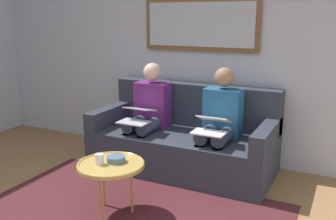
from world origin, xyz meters
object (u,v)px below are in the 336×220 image
object	(u,v)px
coffee_table	(111,165)
cup	(99,159)
framed_mirror	(200,25)
bowl	(116,159)
person_right	(148,112)
person_left	(220,120)
laptop_white	(212,125)
laptop_silver	(137,115)
couch	(185,140)

from	to	relation	value
coffee_table	cup	size ratio (longest dim) A/B	6.22
framed_mirror	bowl	distance (m)	1.89
coffee_table	person_right	xyz separation A→B (m)	(0.28, -1.15, 0.17)
person_left	coffee_table	bearing A→B (deg)	64.43
bowl	person_right	distance (m)	1.14
bowl	laptop_white	bearing A→B (deg)	-122.07
framed_mirror	person_left	distance (m)	1.13
person_right	laptop_silver	bearing A→B (deg)	90.00
person_right	bowl	bearing A→B (deg)	105.19
couch	cup	size ratio (longest dim) A/B	21.60
coffee_table	laptop_white	world-z (taller)	laptop_white
laptop_silver	laptop_white	bearing A→B (deg)	-179.71
cup	person_right	size ratio (longest dim) A/B	0.08
laptop_white	person_right	xyz separation A→B (m)	(0.83, -0.24, -0.01)
cup	person_right	world-z (taller)	person_right
laptop_white	cup	bearing A→B (deg)	56.84
bowl	laptop_white	world-z (taller)	laptop_white
person_left	person_right	xyz separation A→B (m)	(0.83, 0.00, 0.00)
couch	cup	bearing A→B (deg)	80.53
laptop_white	framed_mirror	bearing A→B (deg)	-59.17
coffee_table	person_right	size ratio (longest dim) A/B	0.49
coffee_table	framed_mirror	bearing A→B (deg)	-94.76
person_right	laptop_silver	xyz separation A→B (m)	(0.00, 0.24, 0.02)
framed_mirror	laptop_silver	size ratio (longest dim) A/B	3.84
coffee_table	laptop_silver	xyz separation A→B (m)	(0.28, -0.90, 0.19)
coffee_table	laptop_white	size ratio (longest dim) A/B	1.65
couch	bowl	world-z (taller)	couch
person_right	laptop_silver	distance (m)	0.25
cup	framed_mirror	bearing A→B (deg)	-97.28
framed_mirror	person_right	xyz separation A→B (m)	(0.42, 0.46, -0.94)
couch	coffee_table	size ratio (longest dim) A/B	3.47
framed_mirror	person_left	size ratio (longest dim) A/B	1.18
cup	bowl	xyz separation A→B (m)	(-0.09, -0.11, -0.02)
couch	laptop_white	size ratio (longest dim) A/B	5.72
coffee_table	bowl	world-z (taller)	bowl
bowl	person_right	bearing A→B (deg)	-74.81
couch	laptop_silver	xyz separation A→B (m)	(0.42, 0.31, 0.32)
couch	framed_mirror	distance (m)	1.30
laptop_white	person_right	distance (m)	0.87
bowl	person_left	distance (m)	1.22
coffee_table	person_right	world-z (taller)	person_right
person_left	cup	bearing A→B (deg)	62.40
couch	laptop_silver	distance (m)	0.61
couch	coffee_table	world-z (taller)	couch
coffee_table	person_left	xyz separation A→B (m)	(-0.55, -1.15, 0.17)
cup	bowl	distance (m)	0.14
person_left	person_right	size ratio (longest dim) A/B	1.00
cup	laptop_white	bearing A→B (deg)	-123.16
couch	laptop_white	distance (m)	0.60
cup	bowl	size ratio (longest dim) A/B	0.58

